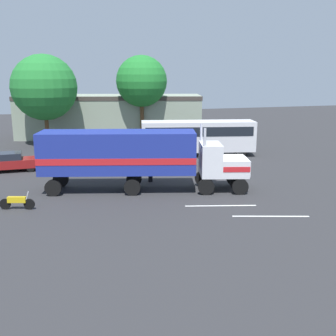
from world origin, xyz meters
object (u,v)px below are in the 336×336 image
object	(u,v)px
motorcycle	(17,202)
parked_car	(11,162)
person_bystander	(150,170)
tree_left	(44,88)
parked_bus	(198,135)
semi_truck	(134,155)
tree_center	(142,81)

from	to	relation	value
motorcycle	parked_car	bearing A→B (deg)	95.89
person_bystander	tree_left	bearing A→B (deg)	111.33
parked_bus	person_bystander	bearing A→B (deg)	-129.96
semi_truck	motorcycle	distance (m)	8.09
person_bystander	parked_bus	size ratio (longest dim) A/B	0.14
parked_bus	parked_car	distance (m)	17.32
tree_left	parked_car	bearing A→B (deg)	-104.40
person_bystander	motorcycle	xyz separation A→B (m)	(-9.20, -3.81, -0.41)
semi_truck	parked_car	world-z (taller)	semi_truck
semi_truck	parked_bus	world-z (taller)	semi_truck
tree_center	tree_left	bearing A→B (deg)	178.31
parked_car	motorcycle	size ratio (longest dim) A/B	2.16
parked_car	tree_left	distance (m)	13.49
semi_truck	tree_center	distance (m)	21.27
motorcycle	tree_center	world-z (taller)	tree_center
person_bystander	parked_car	size ratio (longest dim) A/B	0.37
motorcycle	tree_left	bearing A→B (deg)	84.95
parked_bus	tree_left	xyz separation A→B (m)	(-14.15, 10.26, 4.34)
parked_bus	motorcycle	size ratio (longest dim) A/B	5.52
semi_truck	tree_center	xyz separation A→B (m)	(5.23, 20.12, 4.48)
parked_bus	tree_left	size ratio (longest dim) A/B	1.13
parked_car	tree_center	xyz separation A→B (m)	(13.90, 11.57, 6.20)
semi_truck	parked_bus	bearing A→B (deg)	50.08
person_bystander	parked_car	world-z (taller)	person_bystander
person_bystander	parked_bus	bearing A→B (deg)	50.04
semi_truck	parked_car	bearing A→B (deg)	135.39
tree_left	person_bystander	bearing A→B (deg)	-68.67
parked_car	tree_center	distance (m)	19.12
person_bystander	tree_left	size ratio (longest dim) A/B	0.16
parked_car	motorcycle	distance (m)	10.50
person_bystander	tree_center	distance (m)	19.53
parked_bus	motorcycle	world-z (taller)	parked_bus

